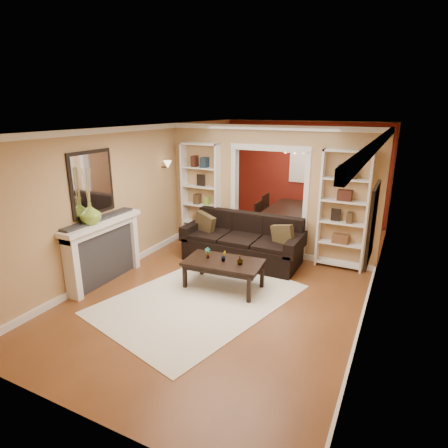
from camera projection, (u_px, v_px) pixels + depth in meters
The scene contains 30 objects.
floor at pixel (246, 272), 7.21m from camera, with size 8.00×8.00×0.00m, color brown.
ceiling at pixel (248, 127), 6.41m from camera, with size 8.00×8.00×0.00m, color white.
wall_back at pixel (304, 172), 10.23m from camera, with size 8.00×8.00×0.00m, color tan.
wall_front at pixel (75, 301), 3.39m from camera, with size 8.00×8.00×0.00m, color tan.
wall_left at pixel (147, 192), 7.76m from camera, with size 8.00×8.00×0.00m, color tan.
wall_right at pixel (379, 219), 5.86m from camera, with size 8.00×8.00×0.00m, color tan.
partition_wall at pixel (269, 191), 7.84m from camera, with size 4.50×0.15×2.70m, color tan.
red_back_panel at pixel (304, 173), 10.22m from camera, with size 4.44×0.04×2.64m, color maroon.
dining_window at pixel (304, 165), 10.11m from camera, with size 0.78×0.03×0.98m, color #8CA5CC.
area_rug at pixel (200, 299), 6.17m from camera, with size 2.27×3.18×0.01m, color white.
sofa at pixel (242, 240), 7.57m from camera, with size 2.40×1.04×0.94m, color black.
pillow_left at pixel (205, 224), 7.85m from camera, with size 0.47×0.13×0.47m, color brown.
pillow_right at pixel (283, 236), 7.13m from camera, with size 0.44×0.12×0.44m, color brown.
coffee_table at pixel (224, 274), 6.50m from camera, with size 1.33×0.72×0.50m, color black.
plant_left at pixel (208, 253), 6.53m from camera, with size 0.10×0.07×0.19m, color #336626.
plant_center at pixel (224, 256), 6.40m from camera, with size 0.10×0.08×0.18m, color #336626.
plant_right at pixel (240, 259), 6.27m from camera, with size 0.10×0.10×0.18m, color #336626.
bookshelf_left at pixel (201, 195), 8.41m from camera, with size 0.90×0.30×2.30m, color white.
bookshelf_right at pixel (343, 211), 7.09m from camera, with size 0.90×0.30×2.30m, color white.
fireplace at pixel (105, 252), 6.64m from camera, with size 0.32×1.70×1.16m, color white.
vase at pixel (90, 214), 6.21m from camera, with size 0.35×0.35×0.36m, color #7DAD37.
mirror at pixel (92, 183), 6.33m from camera, with size 0.03×0.95×1.10m, color silver.
wall_sconce at pixel (165, 166), 8.05m from camera, with size 0.18×0.18×0.22m, color #FFE0A5.
framed_art at pixel (371, 224), 4.96m from camera, with size 0.04×0.85×1.05m, color black.
dining_table at pixel (291, 220), 9.38m from camera, with size 1.02×1.83×0.64m, color black.
dining_chair_nw at pixel (266, 218), 9.33m from camera, with size 0.40×0.40×0.80m, color black.
dining_chair_ne at pixel (309, 224), 8.87m from camera, with size 0.37×0.37×0.75m, color black.
dining_chair_sw at pixel (274, 210), 9.83m from camera, with size 0.43×0.43×0.88m, color black.
dining_chair_se at pixel (315, 218), 9.39m from camera, with size 0.38×0.38×0.77m, color black.
chandelier at pixel (292, 152), 8.92m from camera, with size 0.50×0.50×0.30m, color #3E2D1C.
Camera 1 is at (2.55, -6.11, 3.02)m, focal length 30.00 mm.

